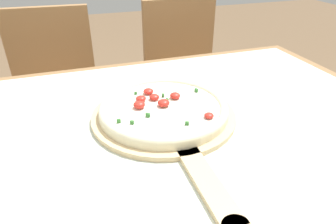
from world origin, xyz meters
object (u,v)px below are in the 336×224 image
pizza_peel (167,119)px  pizza (164,108)px  chair_right (183,76)px  chair_left (57,93)px

pizza_peel → pizza: size_ratio=1.78×
chair_right → pizza: bearing=-112.7°
chair_left → pizza: bearing=-66.2°
pizza_peel → chair_right: size_ratio=0.63×
pizza → chair_right: size_ratio=0.35×
chair_right → pizza_peel: bearing=-112.0°
chair_left → pizza_peel: bearing=-66.8°
pizza → pizza_peel: bearing=-89.5°
pizza_peel → chair_right: (0.35, 0.78, -0.25)m
pizza → chair_right: bearing=65.1°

